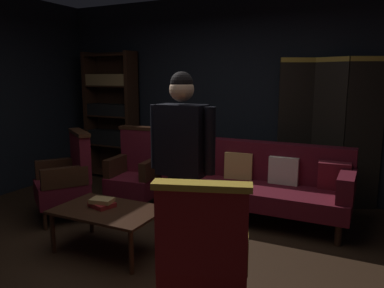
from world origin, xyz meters
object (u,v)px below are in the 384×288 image
Objects in this scene: velvet_couch at (258,180)px; book_tan_leather at (102,200)px; bookshelf at (112,114)px; armchair_wing_left at (67,178)px; potted_plant at (137,162)px; folding_screen at (328,130)px; armchair_wing_right at (137,172)px; standing_figure at (182,155)px; book_red_leather at (102,205)px; armchair_gilt_accent at (204,256)px; coffee_table at (108,214)px.

velvet_couch reaches higher than book_tan_leather.
bookshelf is 1.97× the size of armchair_wing_left.
folding_screen is at bearing 13.40° from potted_plant.
standing_figure is (1.21, -1.09, 0.54)m from armchair_wing_right.
potted_plant is at bearing -31.93° from bookshelf.
velvet_couch is at bearing 52.81° from book_red_leather.
armchair_wing_right reaches higher than velvet_couch.
coffee_table is at bearing 155.06° from armchair_gilt_accent.
book_red_leather is at bearing -54.44° from bookshelf.
book_tan_leather is at bearing -90.00° from book_red_leather.
book_red_leather is at bearing 90.00° from book_tan_leather.
folding_screen reaches higher than book_red_leather.
book_tan_leather is (0.75, -1.69, 0.04)m from potted_plant.
coffee_table is at bearing -126.04° from folding_screen.
bookshelf reaches higher than armchair_wing_right.
potted_plant is 1.85m from book_red_leather.
standing_figure is at bearing -1.58° from coffee_table.
folding_screen is at bearing 53.96° from coffee_table.
velvet_couch is at bearing -15.29° from bookshelf.
potted_plant is (0.83, -0.52, -0.61)m from bookshelf.
folding_screen is at bearing 81.87° from armchair_gilt_accent.
book_red_leather is at bearing 164.10° from coffee_table.
potted_plant is (-1.65, 1.74, -0.58)m from standing_figure.
standing_figure is (-0.22, -1.52, 0.57)m from velvet_couch.
bookshelf is 2.79m from book_red_leather.
folding_screen reaches higher than armchair_wing_right.
bookshelf reaches higher than book_red_leather.
book_red_leather is at bearing 155.62° from armchair_gilt_accent.
armchair_gilt_accent reaches higher than coffee_table.
potted_plant reaches higher than book_red_leather.
bookshelf is 1.20× the size of standing_figure.
armchair_gilt_accent and armchair_wing_right have the same top height.
armchair_gilt_accent reaches higher than velvet_couch.
book_tan_leather is at bearing -127.19° from velvet_couch.
coffee_table is 1.41m from armchair_gilt_accent.
armchair_gilt_accent and armchair_wing_left have the same top height.
bookshelf reaches higher than armchair_wing_left.
velvet_couch is 2.04× the size of armchair_wing_left.
coffee_table is 1.15m from armchair_wing_right.
folding_screen reaches higher than potted_plant.
bookshelf is 2.05× the size of coffee_table.
folding_screen is 2.95m from book_red_leather.
potted_plant is at bearing 133.45° from standing_figure.
velvet_couch is (-0.66, -0.82, -0.53)m from folding_screen.
book_red_leather reaches higher than coffee_table.
velvet_couch is 1.85m from book_tan_leather.
standing_figure is 7.72× the size of book_red_leather.
armchair_wing_left reaches higher than book_tan_leather.
armchair_wing_left is (-1.98, -1.04, 0.03)m from velvet_couch.
armchair_wing_left reaches higher than coffee_table.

